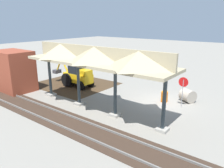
{
  "coord_description": "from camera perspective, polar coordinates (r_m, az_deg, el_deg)",
  "views": [
    {
      "loc": [
        -7.32,
        16.56,
        6.6
      ],
      "look_at": [
        3.31,
        2.83,
        1.6
      ],
      "focal_mm": 35.0,
      "sensor_mm": 36.0,
      "label": 1
    }
  ],
  "objects": [
    {
      "name": "ground_plane",
      "position": [
        19.27,
        13.09,
        -4.4
      ],
      "size": [
        120.0,
        120.0,
        0.0
      ],
      "primitive_type": "plane",
      "color": "gray"
    },
    {
      "name": "dirt_work_zone",
      "position": [
        24.17,
        -9.74,
        -0.01
      ],
      "size": [
        8.01,
        7.0,
        0.01
      ],
      "primitive_type": "cube",
      "color": "#42301E",
      "rests_on": "ground"
    },
    {
      "name": "platform_canopy",
      "position": [
        15.93,
        -4.47,
        7.2
      ],
      "size": [
        12.26,
        3.2,
        4.9
      ],
      "color": "#9E998E",
      "rests_on": "ground"
    },
    {
      "name": "rail_tracks",
      "position": [
        13.2,
        -1.78,
        -13.79
      ],
      "size": [
        60.0,
        2.58,
        0.15
      ],
      "color": "slate",
      "rests_on": "ground"
    },
    {
      "name": "stop_sign",
      "position": [
        17.81,
        18.08,
        -0.46
      ],
      "size": [
        0.76,
        0.06,
        2.46
      ],
      "color": "gray",
      "rests_on": "ground"
    },
    {
      "name": "backhoe",
      "position": [
        22.99,
        -9.16,
        2.43
      ],
      "size": [
        5.33,
        1.74,
        2.82
      ],
      "color": "#EAB214",
      "rests_on": "ground"
    },
    {
      "name": "dirt_mound",
      "position": [
        25.14,
        -10.65,
        0.57
      ],
      "size": [
        4.87,
        4.87,
        2.07
      ],
      "primitive_type": "cone",
      "color": "#42301E",
      "rests_on": "ground"
    },
    {
      "name": "concrete_pipe",
      "position": [
        19.61,
        19.16,
        -2.88
      ],
      "size": [
        1.44,
        1.45,
        1.07
      ],
      "color": "#9E9384",
      "rests_on": "ground"
    },
    {
      "name": "brick_utility_building",
      "position": [
        23.48,
        -24.39,
        3.18
      ],
      "size": [
        4.04,
        2.67,
        3.89
      ],
      "primitive_type": "cube",
      "color": "brown",
      "rests_on": "ground"
    },
    {
      "name": "traffic_barrel",
      "position": [
        19.04,
        13.51,
        -3.24
      ],
      "size": [
        0.56,
        0.56,
        0.9
      ],
      "primitive_type": "cylinder",
      "color": "orange",
      "rests_on": "ground"
    }
  ]
}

